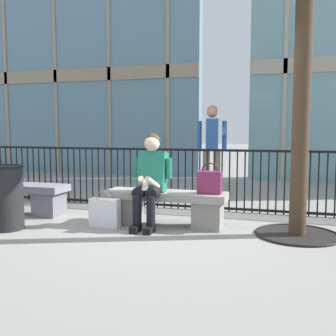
% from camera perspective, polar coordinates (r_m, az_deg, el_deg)
% --- Properties ---
extents(ground_plane, '(60.00, 60.00, 0.00)m').
position_cam_1_polar(ground_plane, '(5.17, -0.31, -8.40)').
color(ground_plane, gray).
extents(stone_bench, '(1.60, 0.44, 0.45)m').
position_cam_1_polar(stone_bench, '(5.11, -0.32, -5.45)').
color(stone_bench, gray).
rests_on(stone_bench, ground).
extents(seated_person_with_phone, '(0.52, 0.66, 1.21)m').
position_cam_1_polar(seated_person_with_phone, '(4.98, -2.61, -1.34)').
color(seated_person_with_phone, black).
rests_on(seated_person_with_phone, ground).
extents(handbag_on_bench, '(0.30, 0.17, 0.39)m').
position_cam_1_polar(handbag_on_bench, '(4.92, 6.14, -2.06)').
color(handbag_on_bench, '#7A234C').
rests_on(handbag_on_bench, stone_bench).
extents(shopping_bag, '(0.39, 0.14, 0.48)m').
position_cam_1_polar(shopping_bag, '(5.10, -9.28, -6.47)').
color(shopping_bag, white).
rests_on(shopping_bag, ground).
extents(bystander_at_railing, '(0.55, 0.42, 1.71)m').
position_cam_1_polar(bystander_at_railing, '(7.29, 6.46, 3.61)').
color(bystander_at_railing, '#6B6051').
rests_on(bystander_at_railing, ground).
extents(plaza_railing, '(9.49, 0.04, 0.96)m').
position_cam_1_polar(plaza_railing, '(6.10, 2.56, -1.58)').
color(plaza_railing, black).
rests_on(plaza_railing, ground).
extents(stone_bench_far, '(1.60, 0.44, 0.45)m').
position_cam_1_polar(stone_bench_far, '(6.27, -21.41, -3.78)').
color(stone_bench_far, slate).
rests_on(stone_bench_far, ground).
extents(trash_can, '(0.43, 0.43, 0.82)m').
position_cam_1_polar(trash_can, '(5.28, -22.65, -3.93)').
color(trash_can, black).
rests_on(trash_can, ground).
extents(building_facade_left, '(8.44, 0.43, 9.00)m').
position_cam_1_polar(building_facade_left, '(12.42, -15.94, 20.64)').
color(building_facade_left, slate).
rests_on(building_facade_left, ground).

